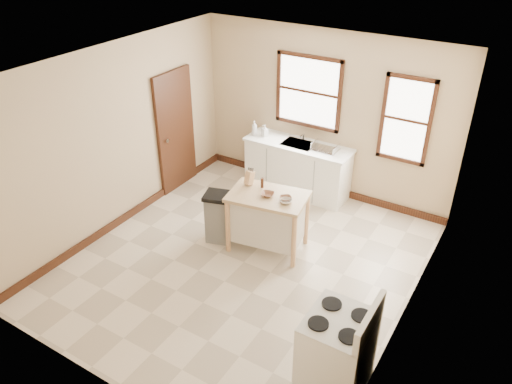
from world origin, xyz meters
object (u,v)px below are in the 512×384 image
soap_bottle_a (254,128)px  pepper_grinder (262,183)px  kitchen_island (268,222)px  bowl_b (286,198)px  dish_rack (325,147)px  knife_block (249,178)px  soap_bottle_b (265,130)px  bowl_a (268,194)px  gas_stove (338,342)px  trash_bin (219,217)px  bowl_c (286,201)px

soap_bottle_a → pepper_grinder: (1.04, -1.48, -0.08)m
kitchen_island → bowl_b: bearing=-5.4°
dish_rack → knife_block: (-0.48, -1.59, 0.03)m
soap_bottle_b → dish_rack: soap_bottle_b is taller
kitchen_island → bowl_a: 0.47m
knife_block → bowl_a: bearing=-6.9°
dish_rack → knife_block: knife_block is taller
knife_block → gas_stove: gas_stove is taller
trash_bin → knife_block: bearing=28.0°
soap_bottle_b → knife_block: soap_bottle_b is taller
soap_bottle_b → kitchen_island: (1.05, -1.68, -0.57)m
soap_bottle_b → trash_bin: 2.02m
knife_block → bowl_c: 0.73m
kitchen_island → pepper_grinder: (-0.18, 0.14, 0.52)m
kitchen_island → bowl_c: bearing=-19.5°
pepper_grinder → bowl_b: pepper_grinder is taller
dish_rack → trash_bin: size_ratio=0.53×
soap_bottle_b → gas_stove: 4.45m
dish_rack → bowl_c: size_ratio=2.53×
soap_bottle_a → pepper_grinder: size_ratio=1.75×
kitchen_island → pepper_grinder: pepper_grinder is taller
trash_bin → gas_stove: gas_stove is taller
bowl_a → soap_bottle_b: bearing=121.7°
trash_bin → gas_stove: bearing=-47.9°
soap_bottle_a → gas_stove: (3.04, -3.32, -0.48)m
knife_block → trash_bin: bearing=-120.9°
bowl_a → bowl_b: bearing=9.0°
bowl_b → gas_stove: 2.34m
knife_block → bowl_c: size_ratio=1.21×
soap_bottle_a → trash_bin: (0.51, -1.83, -0.66)m
soap_bottle_b → pepper_grinder: size_ratio=1.39×
kitchen_island → bowl_b: size_ratio=6.64×
soap_bottle_a → trash_bin: size_ratio=0.33×
dish_rack → kitchen_island: dish_rack is taller
soap_bottle_a → kitchen_island: soap_bottle_a is taller
bowl_a → pepper_grinder: bearing=138.4°
bowl_c → dish_rack: bearing=97.3°
soap_bottle_b → trash_bin: bearing=-59.0°
knife_block → trash_bin: knife_block is taller
pepper_grinder → bowl_b: bearing=-15.1°
pepper_grinder → gas_stove: 2.75m
pepper_grinder → trash_bin: bearing=-146.9°
bowl_a → bowl_c: size_ratio=1.10×
pepper_grinder → knife_block: bearing=-175.4°
soap_bottle_b → kitchen_island: soap_bottle_b is taller
soap_bottle_b → bowl_a: bearing=-37.3°
bowl_c → trash_bin: bowl_c is taller
dish_rack → pepper_grinder: size_ratio=2.77×
soap_bottle_a → bowl_c: soap_bottle_a is taller
dish_rack → pepper_grinder: 1.60m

